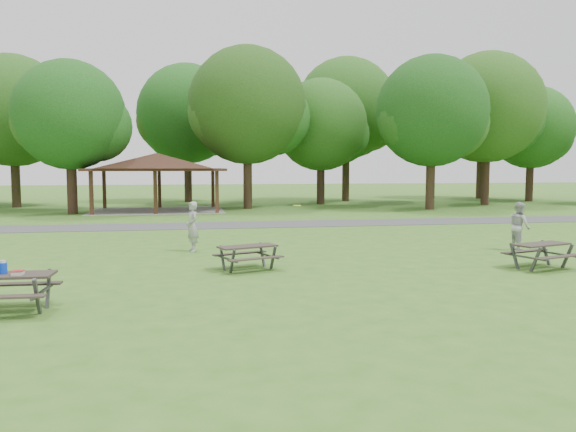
{
  "coord_description": "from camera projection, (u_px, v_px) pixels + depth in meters",
  "views": [
    {
      "loc": [
        -2.16,
        -13.41,
        2.85
      ],
      "look_at": [
        1.0,
        4.0,
        1.3
      ],
      "focal_mm": 35.0,
      "sensor_mm": 36.0,
      "label": 1
    }
  ],
  "objects": [
    {
      "name": "pavilion",
      "position": [
        157.0,
        164.0,
        36.32
      ],
      "size": [
        8.6,
        7.01,
        3.76
      ],
      "color": "#371F14",
      "rests_on": "ground"
    },
    {
      "name": "tree_row_d",
      "position": [
        71.0,
        118.0,
        33.77
      ],
      "size": [
        6.93,
        6.6,
        9.27
      ],
      "color": "black",
      "rests_on": "ground"
    },
    {
      "name": "picnic_table_middle",
      "position": [
        248.0,
        251.0,
        15.56
      ],
      "size": [
        1.95,
        1.75,
        0.7
      ],
      "color": "#2F2722",
      "rests_on": "ground"
    },
    {
      "name": "tree_deep_d",
      "position": [
        482.0,
        120.0,
        50.32
      ],
      "size": [
        8.4,
        8.0,
        11.27
      ],
      "color": "#301E15",
      "rests_on": "ground"
    },
    {
      "name": "tree_deep_c",
      "position": [
        347.0,
        111.0,
        46.5
      ],
      "size": [
        8.82,
        8.4,
        11.9
      ],
      "color": "#322016",
      "rests_on": "ground"
    },
    {
      "name": "tree_row_i",
      "position": [
        532.0,
        130.0,
        46.36
      ],
      "size": [
        7.14,
        6.8,
        9.52
      ],
      "color": "black",
      "rests_on": "ground"
    },
    {
      "name": "tree_deep_b",
      "position": [
        188.0,
        117.0,
        45.21
      ],
      "size": [
        8.4,
        8.0,
        11.13
      ],
      "color": "black",
      "rests_on": "ground"
    },
    {
      "name": "tree_row_c",
      "position": [
        15.0,
        114.0,
        39.18
      ],
      "size": [
        8.19,
        7.8,
        10.67
      ],
      "color": "black",
      "rests_on": "ground"
    },
    {
      "name": "frisbee_in_flight",
      "position": [
        297.0,
        205.0,
        18.93
      ],
      "size": [
        0.31,
        0.31,
        0.02
      ],
      "color": "yellow",
      "rests_on": "ground"
    },
    {
      "name": "tree_row_h",
      "position": [
        488.0,
        111.0,
        41.76
      ],
      "size": [
        8.61,
        8.2,
        11.37
      ],
      "color": "black",
      "rests_on": "ground"
    },
    {
      "name": "tree_row_e",
      "position": [
        249.0,
        109.0,
        38.09
      ],
      "size": [
        8.4,
        8.0,
        11.02
      ],
      "color": "#322116",
      "rests_on": "ground"
    },
    {
      "name": "tree_row_f",
      "position": [
        322.0,
        128.0,
        42.67
      ],
      "size": [
        7.35,
        7.0,
        9.55
      ],
      "color": "black",
      "rests_on": "ground"
    },
    {
      "name": "tree_row_g",
      "position": [
        433.0,
        115.0,
        37.32
      ],
      "size": [
        7.77,
        7.4,
        10.25
      ],
      "color": "#2F1F15",
      "rests_on": "ground"
    },
    {
      "name": "frisbee_thrower",
      "position": [
        192.0,
        227.0,
        18.9
      ],
      "size": [
        0.57,
        0.71,
        1.69
      ],
      "primitive_type": "imported",
      "rotation": [
        0.0,
        0.0,
        -1.26
      ],
      "color": "#9B9B9E",
      "rests_on": "ground"
    },
    {
      "name": "picnic_table_far",
      "position": [
        541.0,
        249.0,
        15.76
      ],
      "size": [
        2.01,
        1.79,
        0.73
      ],
      "color": "#2D2721",
      "rests_on": "ground"
    },
    {
      "name": "frisbee_catcher",
      "position": [
        519.0,
        226.0,
        19.2
      ],
      "size": [
        0.67,
        0.84,
        1.66
      ],
      "primitive_type": "imported",
      "rotation": [
        0.0,
        0.0,
        1.51
      ],
      "color": "#ACACAF",
      "rests_on": "ground"
    },
    {
      "name": "ground",
      "position": [
        277.0,
        283.0,
        13.78
      ],
      "size": [
        160.0,
        160.0,
        0.0
      ],
      "primitive_type": "plane",
      "color": "#38681D",
      "rests_on": "ground"
    },
    {
      "name": "asphalt_path",
      "position": [
        232.0,
        225.0,
        27.5
      ],
      "size": [
        120.0,
        3.2,
        0.02
      ],
      "primitive_type": "cube",
      "color": "#424144",
      "rests_on": "ground"
    }
  ]
}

